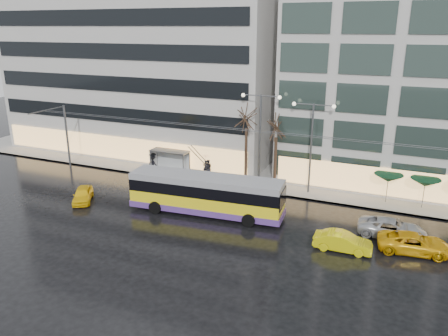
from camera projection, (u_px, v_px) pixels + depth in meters
The scene contains 20 objects.
ground at pixel (192, 226), 35.09m from camera, with size 140.00×140.00×0.00m, color black.
sidewalk at pixel (269, 176), 46.54m from camera, with size 80.00×10.00×0.15m, color gray.
kerb at pixel (253, 191), 42.22m from camera, with size 80.00×0.10×0.15m, color slate.
building_left at pixel (145, 61), 54.23m from camera, with size 34.00×14.00×22.00m, color #B1AEA9.
trolleybus at pixel (206, 195), 36.87m from camera, with size 13.33×5.43×6.10m.
catenary at pixel (240, 151), 40.33m from camera, with size 42.24×5.12×7.00m.
bus_shelter at pixel (168, 156), 46.96m from camera, with size 4.20×1.60×2.51m.
street_lamp_near at pixel (260, 128), 41.91m from camera, with size 3.96×0.36×9.03m.
street_lamp_far at pixel (312, 135), 40.12m from camera, with size 3.96×0.36×8.53m.
tree_a at pixel (247, 115), 42.31m from camera, with size 3.20×3.20×8.40m.
tree_b at pixel (277, 124), 41.57m from camera, with size 3.20×3.20×7.70m.
parasol_a at pixel (388, 178), 38.68m from camera, with size 2.50×2.50×2.65m.
parasol_b at pixel (425, 183), 37.55m from camera, with size 2.50×2.50×2.65m.
taxi_a at pixel (83, 195), 39.75m from camera, with size 1.54×3.84×1.31m, color yellow.
taxi_b at pixel (343, 242), 31.03m from camera, with size 1.43×4.10×1.35m, color yellow.
taxi_c at pixel (414, 243), 30.77m from camera, with size 2.31×5.00×1.39m, color #EBAA0C.
sedan_silver at pixel (392, 228), 33.04m from camera, with size 2.31×5.01×1.39m, color #ADAEB2.
pedestrian_a at pixel (206, 162), 46.18m from camera, with size 1.13×1.15×2.19m.
pedestrian_b at pixel (208, 168), 45.61m from camera, with size 1.17×1.13×1.89m.
pedestrian_c at pixel (153, 162), 47.34m from camera, with size 1.30×0.95×2.11m.
Camera 1 is at (15.01, -28.29, 15.30)m, focal length 35.00 mm.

